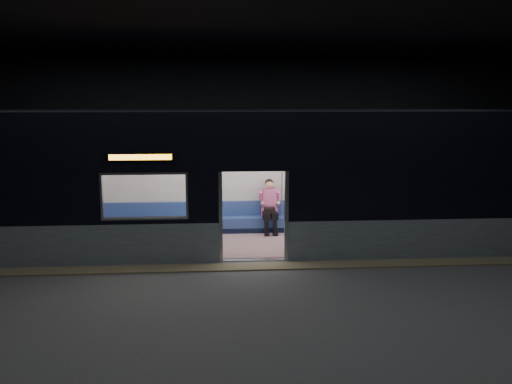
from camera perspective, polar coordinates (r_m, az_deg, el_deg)
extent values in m
cube|color=#47494C|center=(11.40, 0.13, -8.80)|extent=(24.00, 14.00, 0.01)
cube|color=black|center=(10.88, 0.14, 16.92)|extent=(24.00, 14.00, 0.04)
cube|color=black|center=(17.80, -1.59, 6.20)|extent=(24.00, 0.04, 5.00)
cube|color=black|center=(4.04, 7.77, -6.75)|extent=(24.00, 0.04, 5.00)
cube|color=#8C7F59|center=(11.92, -0.07, -7.86)|extent=(22.80, 0.50, 0.03)
cube|color=#91A4AD|center=(12.90, -22.37, -5.23)|extent=(8.30, 0.12, 0.90)
cube|color=#91A4AD|center=(13.50, 20.82, -4.47)|extent=(8.30, 0.12, 0.90)
cube|color=black|center=(12.60, -22.85, 1.82)|extent=(8.30, 0.12, 2.30)
cube|color=black|center=(13.22, 21.24, 2.27)|extent=(8.30, 0.12, 2.30)
cube|color=black|center=(11.90, -0.25, 4.96)|extent=(1.40, 0.12, 1.15)
cube|color=#B7BABC|center=(12.12, -3.74, -2.64)|extent=(0.08, 0.14, 2.05)
cube|color=#B7BABC|center=(12.22, 3.22, -2.53)|extent=(0.08, 0.14, 2.05)
cube|color=black|center=(11.93, -12.07, 3.61)|extent=(1.50, 0.04, 0.18)
cube|color=#FFA619|center=(11.92, -12.08, 3.61)|extent=(1.34, 0.03, 0.12)
cube|color=#B8B2A8|center=(14.87, -1.02, 1.98)|extent=(18.00, 0.12, 3.20)
cube|color=black|center=(13.30, -0.69, 8.28)|extent=(18.00, 3.00, 0.15)
cube|color=#7E5D5B|center=(13.78, -0.66, -5.37)|extent=(17.76, 2.76, 0.04)
cube|color=#B8B2A8|center=(13.36, -0.68, 4.31)|extent=(17.76, 2.76, 0.10)
cube|color=navy|center=(14.81, -0.94, -3.39)|extent=(11.00, 0.48, 0.41)
cube|color=navy|center=(14.91, -0.98, -1.71)|extent=(11.00, 0.10, 0.40)
cube|color=#876267|center=(12.89, -15.24, -5.78)|extent=(4.40, 0.48, 0.41)
cube|color=#876267|center=(13.30, 14.04, -5.24)|extent=(4.40, 0.48, 0.41)
cylinder|color=silver|center=(12.39, -4.74, -1.68)|extent=(0.04, 0.04, 2.26)
cylinder|color=silver|center=(14.61, -4.67, 0.09)|extent=(0.04, 0.04, 2.26)
cylinder|color=silver|center=(12.52, 4.00, -1.56)|extent=(0.04, 0.04, 2.26)
cylinder|color=silver|center=(14.72, 2.74, 0.19)|extent=(0.04, 0.04, 2.26)
cylinder|color=silver|center=(14.47, -0.95, 3.15)|extent=(11.00, 0.03, 0.03)
cube|color=black|center=(14.55, 1.05, -2.46)|extent=(0.18, 0.50, 0.17)
cube|color=black|center=(14.57, 1.93, -2.45)|extent=(0.18, 0.50, 0.17)
cylinder|color=black|center=(14.39, 1.13, -3.75)|extent=(0.12, 0.12, 0.43)
cylinder|color=black|center=(14.41, 2.03, -3.73)|extent=(0.12, 0.12, 0.43)
cube|color=#DA5E9C|center=(14.76, 1.41, -2.20)|extent=(0.43, 0.24, 0.21)
cylinder|color=#DA5E9C|center=(14.72, 1.41, -0.75)|extent=(0.47, 0.47, 0.56)
sphere|color=tan|center=(14.63, 1.42, 0.76)|extent=(0.22, 0.22, 0.22)
sphere|color=black|center=(14.66, 1.41, 0.95)|extent=(0.24, 0.24, 0.24)
cube|color=black|center=(14.45, 1.44, -1.91)|extent=(0.29, 0.25, 0.14)
cube|color=white|center=(15.00, 5.55, 1.42)|extent=(0.92, 0.03, 0.60)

